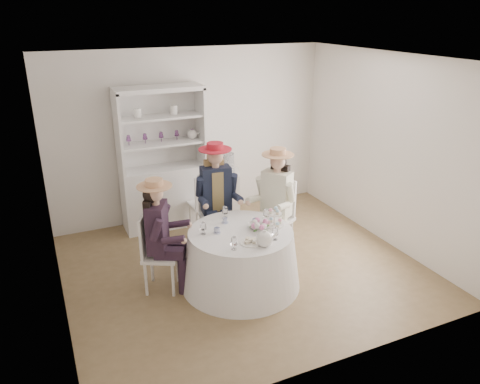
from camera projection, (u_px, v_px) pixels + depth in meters
name	position (u px, v px, depth m)	size (l,w,h in m)	color
ground	(243.00, 267.00, 6.25)	(4.50, 4.50, 0.00)	brown
ceiling	(244.00, 59.00, 5.26)	(4.50, 4.50, 0.00)	white
wall_back	(191.00, 135.00, 7.45)	(4.50, 4.50, 0.00)	white
wall_front	(339.00, 240.00, 4.06)	(4.50, 4.50, 0.00)	white
wall_left	(48.00, 201.00, 4.89)	(4.50, 4.50, 0.00)	white
wall_right	(387.00, 151.00, 6.62)	(4.50, 4.50, 0.00)	white
tea_table	(241.00, 258.00, 5.75)	(1.47, 1.47, 0.73)	white
hutch	(164.00, 178.00, 7.23)	(1.35, 0.63, 2.19)	silver
side_table	(225.00, 193.00, 7.78)	(0.47, 0.47, 0.74)	silver
hatbox	(225.00, 163.00, 7.59)	(0.31, 0.31, 0.31)	black
guest_left	(159.00, 229.00, 5.50)	(0.61, 0.55, 1.43)	silver
guest_mid	(216.00, 192.00, 6.40)	(0.58, 0.61, 1.58)	silver
guest_right	(276.00, 196.00, 6.35)	(0.65, 0.61, 1.52)	silver
spare_chair	(205.00, 202.00, 7.04)	(0.40, 0.40, 0.96)	silver
teacup_a	(217.00, 231.00, 5.57)	(0.08, 0.08, 0.06)	white
teacup_b	(225.00, 221.00, 5.83)	(0.06, 0.06, 0.06)	white
teacup_c	(255.00, 222.00, 5.78)	(0.09, 0.09, 0.07)	white
flower_bowl	(256.00, 226.00, 5.69)	(0.21, 0.21, 0.05)	white
flower_arrangement	(259.00, 225.00, 5.60)	(0.18, 0.18, 0.07)	pink
table_teapot	(265.00, 239.00, 5.25)	(0.27, 0.19, 0.20)	white
sandwich_plate	(250.00, 242.00, 5.34)	(0.25, 0.25, 0.05)	white
cupcake_stand	(274.00, 219.00, 5.74)	(0.24, 0.24, 0.23)	white
stemware_set	(241.00, 226.00, 5.59)	(0.93, 0.90, 0.15)	white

